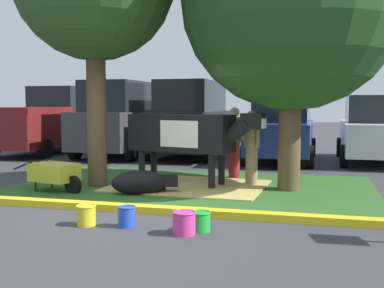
% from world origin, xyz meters
% --- Properties ---
extents(ground_plane, '(80.00, 80.00, 0.00)m').
position_xyz_m(ground_plane, '(0.00, 0.00, 0.00)').
color(ground_plane, '#38383D').
extents(grass_island, '(7.51, 4.66, 0.02)m').
position_xyz_m(grass_island, '(0.50, 2.24, 0.01)').
color(grass_island, '#2D5B23').
rests_on(grass_island, ground).
extents(curb_yellow, '(8.71, 0.24, 0.12)m').
position_xyz_m(curb_yellow, '(0.50, -0.24, 0.06)').
color(curb_yellow, yellow).
rests_on(curb_yellow, ground).
extents(hay_bedding, '(3.32, 2.57, 0.04)m').
position_xyz_m(hay_bedding, '(0.41, 2.26, 0.03)').
color(hay_bedding, tan).
rests_on(hay_bedding, ground).
extents(shade_tree_right, '(4.42, 4.42, 6.05)m').
position_xyz_m(shade_tree_right, '(2.50, 2.38, 3.83)').
color(shade_tree_right, brown).
rests_on(shade_tree_right, ground).
extents(cow_holstein, '(3.08, 1.21, 1.59)m').
position_xyz_m(cow_holstein, '(0.29, 2.43, 1.13)').
color(cow_holstein, black).
rests_on(cow_holstein, ground).
extents(calf_lying, '(1.32, 0.89, 0.48)m').
position_xyz_m(calf_lying, '(-0.26, 1.20, 0.24)').
color(calf_lying, black).
rests_on(calf_lying, ground).
extents(person_handler, '(0.38, 0.42, 1.64)m').
position_xyz_m(person_handler, '(1.70, 2.70, 0.88)').
color(person_handler, '#9E7F5B').
rests_on(person_handler, ground).
extents(person_visitor_near, '(0.48, 0.34, 1.69)m').
position_xyz_m(person_visitor_near, '(1.16, 3.61, 0.91)').
color(person_visitor_near, maroon).
rests_on(person_visitor_near, ground).
extents(wheelbarrow, '(1.62, 0.86, 0.63)m').
position_xyz_m(wheelbarrow, '(-2.05, 1.04, 0.39)').
color(wheelbarrow, gold).
rests_on(wheelbarrow, ground).
extents(bucket_yellow, '(0.30, 0.30, 0.30)m').
position_xyz_m(bucket_yellow, '(-0.20, -1.22, 0.16)').
color(bucket_yellow, yellow).
rests_on(bucket_yellow, ground).
extents(bucket_blue, '(0.27, 0.27, 0.31)m').
position_xyz_m(bucket_blue, '(0.40, -1.14, 0.16)').
color(bucket_blue, blue).
rests_on(bucket_blue, ground).
extents(bucket_pink, '(0.34, 0.34, 0.32)m').
position_xyz_m(bucket_pink, '(1.32, -1.32, 0.17)').
color(bucket_pink, '#EA3893').
rests_on(bucket_pink, ground).
extents(bucket_green, '(0.32, 0.32, 0.28)m').
position_xyz_m(bucket_green, '(1.49, -1.10, 0.15)').
color(bucket_green, green).
rests_on(bucket_green, ground).
extents(pickup_truck_maroon, '(2.25, 5.42, 2.42)m').
position_xyz_m(pickup_truck_maroon, '(-6.43, 7.98, 1.11)').
color(pickup_truck_maroon, maroon).
rests_on(pickup_truck_maroon, ground).
extents(suv_dark_grey, '(2.15, 4.61, 2.52)m').
position_xyz_m(suv_dark_grey, '(-3.41, 7.60, 1.27)').
color(suv_dark_grey, '#3D3D42').
rests_on(suv_dark_grey, ground).
extents(suv_black, '(2.15, 4.61, 2.52)m').
position_xyz_m(suv_black, '(-1.01, 7.89, 1.27)').
color(suv_black, black).
rests_on(suv_black, ground).
extents(sedan_blue, '(2.05, 4.41, 2.02)m').
position_xyz_m(sedan_blue, '(1.99, 7.39, 0.98)').
color(sedan_blue, navy).
rests_on(sedan_blue, ground).
extents(sedan_silver, '(2.05, 4.41, 2.02)m').
position_xyz_m(sedan_silver, '(4.70, 7.78, 0.98)').
color(sedan_silver, silver).
rests_on(sedan_silver, ground).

